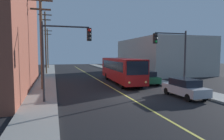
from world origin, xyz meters
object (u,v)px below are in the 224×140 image
at_px(parked_car_silver, 185,88).
at_px(traffic_signal_right_corner, 172,49).
at_px(parked_car_green, 146,77).
at_px(utility_pole_near, 41,37).
at_px(city_bus, 121,69).
at_px(traffic_signal_left_corner, 64,47).
at_px(utility_pole_mid, 46,40).
at_px(utility_pole_far, 48,46).

height_order(parked_car_silver, traffic_signal_right_corner, traffic_signal_right_corner).
xyz_separation_m(parked_car_green, utility_pole_near, (-12.27, -0.89, 4.61)).
bearing_deg(city_bus, utility_pole_near, -163.68).
bearing_deg(parked_car_silver, traffic_signal_left_corner, 173.53).
bearing_deg(utility_pole_mid, parked_car_silver, -63.45).
xyz_separation_m(utility_pole_mid, traffic_signal_left_corner, (2.14, -23.33, -2.09)).
height_order(parked_car_silver, utility_pole_near, utility_pole_near).
xyz_separation_m(city_bus, traffic_signal_left_corner, (-7.61, -8.65, 2.49)).
bearing_deg(parked_car_green, parked_car_silver, -91.83).
height_order(utility_pole_near, traffic_signal_right_corner, utility_pole_near).
height_order(utility_pole_near, traffic_signal_left_corner, utility_pole_near).
height_order(parked_car_green, utility_pole_near, utility_pole_near).
height_order(utility_pole_mid, utility_pole_far, utility_pole_mid).
xyz_separation_m(utility_pole_near, utility_pole_far, (-0.30, 33.56, 0.38)).
bearing_deg(utility_pole_near, utility_pole_far, 90.50).
distance_m(city_bus, utility_pole_near, 10.58).
relative_size(traffic_signal_left_corner, traffic_signal_right_corner, 1.00).
bearing_deg(city_bus, parked_car_green, -34.93).
height_order(traffic_signal_left_corner, traffic_signal_right_corner, same).
bearing_deg(parked_car_silver, utility_pole_near, 149.77).
bearing_deg(traffic_signal_left_corner, utility_pole_mid, 95.23).
bearing_deg(city_bus, utility_pole_far, 107.73).
relative_size(utility_pole_mid, utility_pole_far, 1.11).
bearing_deg(utility_pole_mid, traffic_signal_right_corner, -58.77).
distance_m(parked_car_silver, traffic_signal_right_corner, 4.70).
distance_m(utility_pole_near, traffic_signal_left_corner, 6.27).
bearing_deg(traffic_signal_right_corner, utility_pole_far, 109.20).
xyz_separation_m(city_bus, parked_car_green, (2.73, -1.91, -0.98)).
height_order(utility_pole_near, utility_pole_mid, utility_pole_mid).
height_order(parked_car_silver, traffic_signal_left_corner, traffic_signal_left_corner).
bearing_deg(traffic_signal_right_corner, city_bus, 115.62).
bearing_deg(parked_car_green, traffic_signal_left_corner, -146.89).
relative_size(city_bus, utility_pole_mid, 1.07).
bearing_deg(traffic_signal_right_corner, utility_pole_mid, 121.23).
bearing_deg(parked_car_silver, utility_pole_far, 106.89).
bearing_deg(city_bus, traffic_signal_left_corner, -131.33).
bearing_deg(utility_pole_near, parked_car_green, 4.13).
distance_m(utility_pole_near, utility_pole_far, 33.56).
distance_m(utility_pole_near, utility_pole_mid, 17.49).
distance_m(city_bus, utility_pole_far, 32.54).
xyz_separation_m(city_bus, utility_pole_mid, (-9.75, 14.67, 4.58)).
height_order(utility_pole_near, utility_pole_far, utility_pole_far).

